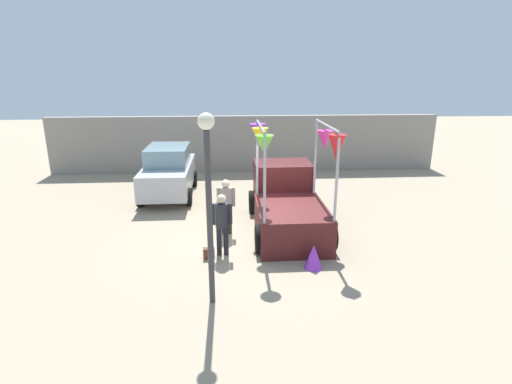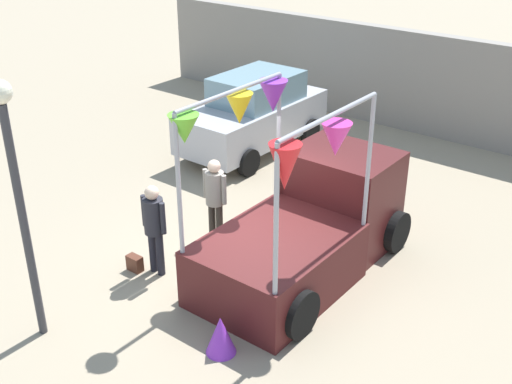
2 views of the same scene
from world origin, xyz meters
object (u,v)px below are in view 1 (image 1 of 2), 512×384
person_customer (222,219)px  person_vendor (226,202)px  handbag (209,253)px  vendor_truck (286,200)px  folded_kite_bundle_violet (314,257)px  street_lamp (208,184)px  parked_car (169,171)px

person_customer → person_vendor: (0.10, 1.41, -0.00)m
person_vendor → handbag: size_ratio=5.86×
vendor_truck → person_vendor: 1.86m
folded_kite_bundle_violet → street_lamp: bearing=-151.6°
person_customer → folded_kite_bundle_violet: bearing=-22.1°
vendor_truck → parked_car: vendor_truck is taller
handbag → street_lamp: (0.16, -1.98, 2.40)m
person_vendor → street_lamp: 3.92m
person_customer → street_lamp: street_lamp is taller
handbag → person_vendor: bearing=74.4°
vendor_truck → person_customer: (-1.91, -1.84, 0.13)m
vendor_truck → parked_car: bearing=138.7°
handbag → vendor_truck: bearing=42.0°
parked_car → street_lamp: bearing=-75.9°
street_lamp → folded_kite_bundle_violet: (2.39, 1.29, -2.24)m
parked_car → street_lamp: size_ratio=1.03×
person_vendor → folded_kite_bundle_violet: person_vendor is taller
handbag → street_lamp: size_ratio=0.07×
parked_car → folded_kite_bundle_violet: 7.58m
handbag → folded_kite_bundle_violet: 2.64m
person_customer → vendor_truck: bearing=43.9°
vendor_truck → handbag: (-2.26, -2.04, -0.72)m
parked_car → person_customer: 5.73m
parked_car → person_customer: bearing=-68.7°
parked_car → person_vendor: bearing=-61.0°
parked_car → handbag: size_ratio=14.29×
person_vendor → street_lamp: size_ratio=0.42×
vendor_truck → person_vendor: size_ratio=2.50×
parked_car → person_customer: parked_car is taller
vendor_truck → parked_car: (-3.99, 3.50, 0.08)m
street_lamp → folded_kite_bundle_violet: size_ratio=6.46×
handbag → street_lamp: bearing=-85.5°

